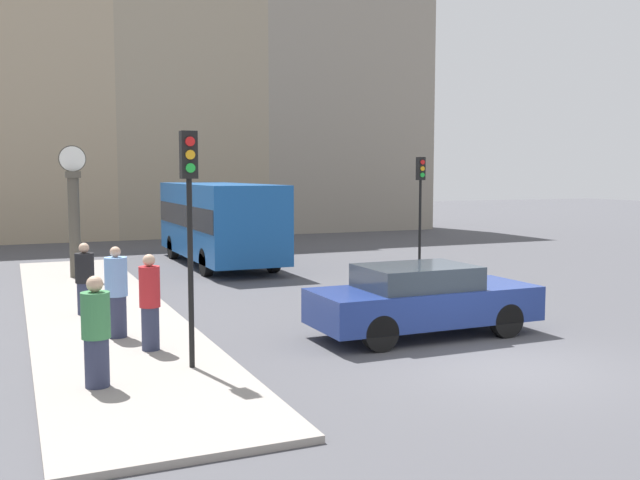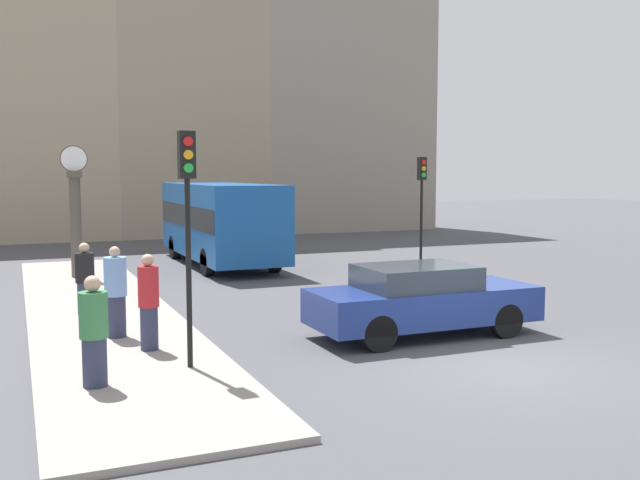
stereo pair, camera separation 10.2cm
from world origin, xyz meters
The scene contains 12 objects.
ground_plane centered at (0.00, 0.00, 0.00)m, with size 120.00×120.00×0.00m, color #47474C.
sidewalk_corner centered at (-5.84, 7.66, 0.05)m, with size 3.19×19.32×0.10m, color gray.
building_row centered at (0.85, 28.08, 7.97)m, with size 29.72×5.00×17.91m.
sedan_car centered at (-0.11, 2.49, 0.74)m, with size 4.61×1.81×1.44m.
bus_distant centered at (-0.87, 14.89, 1.65)m, with size 2.56×8.13×2.89m.
traffic_light_near centered at (-5.01, 1.66, 2.85)m, with size 0.26×0.24×3.85m.
traffic_light_far centered at (4.89, 10.75, 2.72)m, with size 0.26×0.24×3.80m.
street_clock centered at (-5.89, 13.06, 2.03)m, with size 0.80×0.43×4.00m.
pedestrian_green_hoodie centered at (-6.55, 1.18, 0.92)m, with size 0.42×0.42×1.67m.
pedestrian_black_jacket centered at (-6.18, 6.97, 0.89)m, with size 0.42×0.42×1.62m.
pedestrian_blue_stripe centered at (-5.83, 4.37, 0.97)m, with size 0.43×0.43×1.77m.
pedestrian_red_top centered at (-5.42, 3.09, 0.97)m, with size 0.37×0.37×1.74m.
Camera 2 is at (-7.56, -9.71, 3.29)m, focal length 40.00 mm.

